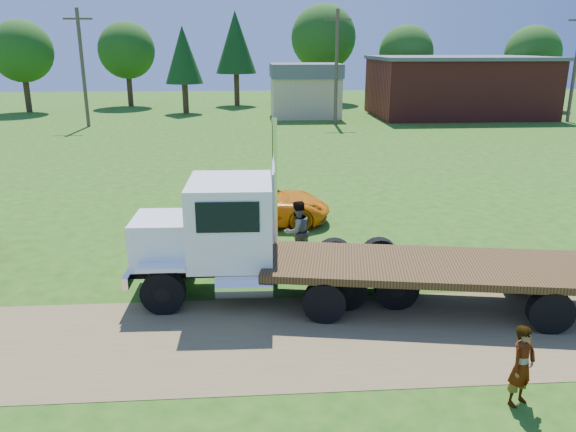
{
  "coord_description": "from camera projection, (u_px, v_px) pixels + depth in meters",
  "views": [
    {
      "loc": [
        -1.25,
        -11.27,
        6.39
      ],
      "look_at": [
        -0.13,
        4.24,
        1.6
      ],
      "focal_mm": 35.0,
      "sensor_mm": 36.0,
      "label": 1
    }
  ],
  "objects": [
    {
      "name": "ground",
      "position": [
        307.0,
        338.0,
        12.71
      ],
      "size": [
        140.0,
        140.0,
        0.0
      ],
      "primitive_type": "plane",
      "color": "#204E11",
      "rests_on": "ground"
    },
    {
      "name": "dirt_track",
      "position": [
        307.0,
        338.0,
        12.71
      ],
      "size": [
        120.0,
        4.2,
        0.01
      ],
      "primitive_type": "cube",
      "color": "brown",
      "rests_on": "ground"
    },
    {
      "name": "white_semi_tractor",
      "position": [
        235.0,
        238.0,
        14.54
      ],
      "size": [
        7.65,
        2.82,
        4.59
      ],
      "rotation": [
        0.0,
        0.0,
        -0.03
      ],
      "color": "black",
      "rests_on": "ground"
    },
    {
      "name": "orange_pickup",
      "position": [
        259.0,
        204.0,
        20.69
      ],
      "size": [
        5.25,
        2.53,
        1.44
      ],
      "primitive_type": "imported",
      "rotation": [
        0.0,
        0.0,
        1.54
      ],
      "color": "orange",
      "rests_on": "ground"
    },
    {
      "name": "flatbed_trailer",
      "position": [
        430.0,
        273.0,
        14.0
      ],
      "size": [
        8.59,
        3.85,
        2.12
      ],
      "rotation": [
        0.0,
        0.0,
        -0.17
      ],
      "color": "#342210",
      "rests_on": "ground"
    },
    {
      "name": "spectator_a",
      "position": [
        522.0,
        366.0,
        10.19
      ],
      "size": [
        0.68,
        0.61,
        1.57
      ],
      "primitive_type": "imported",
      "rotation": [
        0.0,
        0.0,
        0.53
      ],
      "color": "#999999",
      "rests_on": "ground"
    },
    {
      "name": "spectator_b",
      "position": [
        297.0,
        231.0,
        17.01
      ],
      "size": [
        1.16,
        1.09,
        1.89
      ],
      "primitive_type": "imported",
      "rotation": [
        0.0,
        0.0,
        3.7
      ],
      "color": "#999999",
      "rests_on": "ground"
    },
    {
      "name": "brick_building",
      "position": [
        457.0,
        86.0,
        51.3
      ],
      "size": [
        15.4,
        10.4,
        5.3
      ],
      "color": "maroon",
      "rests_on": "ground"
    },
    {
      "name": "tan_shed",
      "position": [
        305.0,
        90.0,
        50.4
      ],
      "size": [
        6.2,
        5.4,
        4.7
      ],
      "color": "tan",
      "rests_on": "ground"
    },
    {
      "name": "utility_poles",
      "position": [
        336.0,
        65.0,
        45.1
      ],
      "size": [
        42.2,
        0.28,
        9.0
      ],
      "color": "#4D392B",
      "rests_on": "ground"
    },
    {
      "name": "tree_row",
      "position": [
        275.0,
        47.0,
        58.01
      ],
      "size": [
        55.68,
        14.97,
        10.61
      ],
      "color": "#362516",
      "rests_on": "ground"
    }
  ]
}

